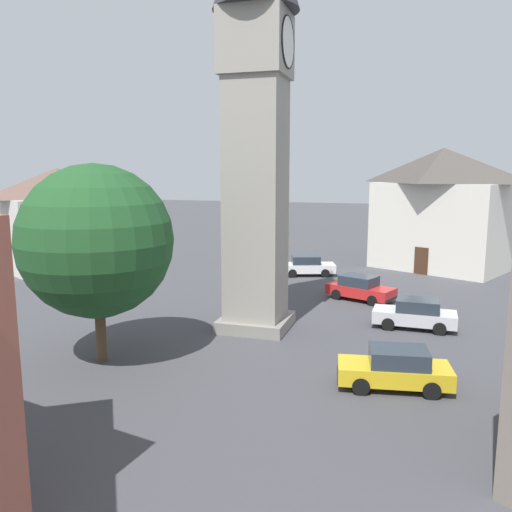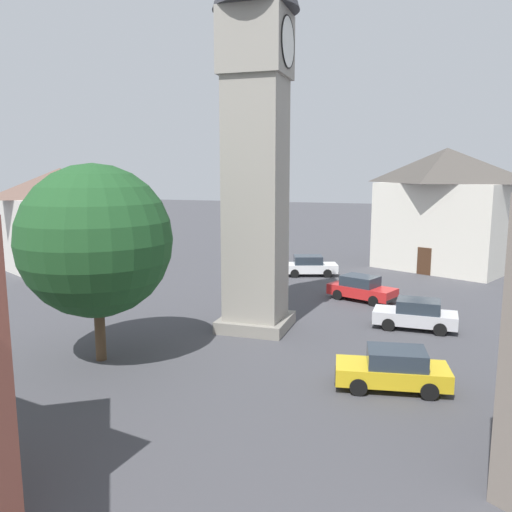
{
  "view_description": "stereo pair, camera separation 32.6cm",
  "coord_description": "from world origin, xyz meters",
  "px_view_note": "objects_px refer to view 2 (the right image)",
  "views": [
    {
      "loc": [
        -24.79,
        -7.54,
        8.07
      ],
      "look_at": [
        0.0,
        0.0,
        3.74
      ],
      "focal_mm": 36.78,
      "sensor_mm": 36.0,
      "label": 1
    },
    {
      "loc": [
        -24.69,
        -7.85,
        8.07
      ],
      "look_at": [
        0.0,
        0.0,
        3.74
      ],
      "focal_mm": 36.78,
      "sensor_mm": 36.0,
      "label": 2
    }
  ],
  "objects_px": {
    "car_silver_kerb": "(309,266)",
    "road_sign": "(234,268)",
    "pedestrian": "(239,266)",
    "building_hall_far": "(444,208)",
    "tree": "(95,241)",
    "car_red_corner": "(416,314)",
    "car_blue_kerb": "(393,369)",
    "building_corner_back": "(62,218)",
    "clock_tower": "(256,65)",
    "car_white_side": "(362,288)"
  },
  "relations": [
    {
      "from": "car_silver_kerb",
      "to": "road_sign",
      "type": "bearing_deg",
      "value": 159.03
    },
    {
      "from": "pedestrian",
      "to": "building_hall_far",
      "type": "xyz_separation_m",
      "value": [
        8.74,
        -14.26,
        3.93
      ]
    },
    {
      "from": "car_silver_kerb",
      "to": "tree",
      "type": "xyz_separation_m",
      "value": [
        -20.29,
        4.77,
        4.37
      ]
    },
    {
      "from": "pedestrian",
      "to": "building_hall_far",
      "type": "bearing_deg",
      "value": -58.49
    },
    {
      "from": "car_red_corner",
      "to": "car_silver_kerb",
      "type": "bearing_deg",
      "value": 34.32
    },
    {
      "from": "car_silver_kerb",
      "to": "building_hall_far",
      "type": "bearing_deg",
      "value": -59.19
    },
    {
      "from": "car_blue_kerb",
      "to": "pedestrian",
      "type": "distance_m",
      "value": 20.41
    },
    {
      "from": "pedestrian",
      "to": "tree",
      "type": "xyz_separation_m",
      "value": [
        -17.3,
        0.16,
        4.12
      ]
    },
    {
      "from": "car_blue_kerb",
      "to": "pedestrian",
      "type": "relative_size",
      "value": 2.56
    },
    {
      "from": "building_corner_back",
      "to": "road_sign",
      "type": "height_order",
      "value": "building_corner_back"
    },
    {
      "from": "clock_tower",
      "to": "car_red_corner",
      "type": "xyz_separation_m",
      "value": [
        2.31,
        -7.79,
        -12.13
      ]
    },
    {
      "from": "car_red_corner",
      "to": "building_hall_far",
      "type": "bearing_deg",
      "value": -5.58
    },
    {
      "from": "car_blue_kerb",
      "to": "road_sign",
      "type": "xyz_separation_m",
      "value": [
        11.39,
        10.4,
        1.14
      ]
    },
    {
      "from": "pedestrian",
      "to": "car_red_corner",
      "type": "bearing_deg",
      "value": -124.55
    },
    {
      "from": "building_corner_back",
      "to": "road_sign",
      "type": "relative_size",
      "value": 3.65
    },
    {
      "from": "car_blue_kerb",
      "to": "car_white_side",
      "type": "bearing_deg",
      "value": 11.29
    },
    {
      "from": "tree",
      "to": "pedestrian",
      "type": "bearing_deg",
      "value": -0.52
    },
    {
      "from": "car_white_side",
      "to": "tree",
      "type": "distance_m",
      "value": 17.23
    },
    {
      "from": "building_hall_far",
      "to": "road_sign",
      "type": "relative_size",
      "value": 4.2
    },
    {
      "from": "pedestrian",
      "to": "building_corner_back",
      "type": "bearing_deg",
      "value": 89.7
    },
    {
      "from": "tree",
      "to": "car_red_corner",
      "type": "bearing_deg",
      "value": -55.77
    },
    {
      "from": "pedestrian",
      "to": "building_hall_far",
      "type": "relative_size",
      "value": 0.14
    },
    {
      "from": "clock_tower",
      "to": "car_silver_kerb",
      "type": "xyz_separation_m",
      "value": [
        13.95,
        0.16,
        -12.13
      ]
    },
    {
      "from": "building_corner_back",
      "to": "tree",
      "type": "bearing_deg",
      "value": -138.99
    },
    {
      "from": "building_hall_far",
      "to": "car_red_corner",
      "type": "bearing_deg",
      "value": 174.42
    },
    {
      "from": "clock_tower",
      "to": "car_white_side",
      "type": "bearing_deg",
      "value": -31.32
    },
    {
      "from": "clock_tower",
      "to": "building_hall_far",
      "type": "distance_m",
      "value": 23.27
    },
    {
      "from": "car_red_corner",
      "to": "car_white_side",
      "type": "height_order",
      "value": "same"
    },
    {
      "from": "building_hall_far",
      "to": "road_sign",
      "type": "height_order",
      "value": "building_hall_far"
    },
    {
      "from": "car_white_side",
      "to": "road_sign",
      "type": "distance_m",
      "value": 8.06
    },
    {
      "from": "car_white_side",
      "to": "car_red_corner",
      "type": "bearing_deg",
      "value": -147.13
    },
    {
      "from": "building_hall_far",
      "to": "road_sign",
      "type": "xyz_separation_m",
      "value": [
        -13.95,
        12.79,
        -3.04
      ]
    },
    {
      "from": "building_corner_back",
      "to": "building_hall_far",
      "type": "relative_size",
      "value": 0.87
    },
    {
      "from": "car_silver_kerb",
      "to": "car_red_corner",
      "type": "distance_m",
      "value": 14.09
    },
    {
      "from": "car_silver_kerb",
      "to": "car_red_corner",
      "type": "height_order",
      "value": "same"
    },
    {
      "from": "clock_tower",
      "to": "road_sign",
      "type": "relative_size",
      "value": 7.86
    },
    {
      "from": "car_silver_kerb",
      "to": "building_hall_far",
      "type": "distance_m",
      "value": 11.98
    },
    {
      "from": "car_silver_kerb",
      "to": "road_sign",
      "type": "relative_size",
      "value": 1.59
    },
    {
      "from": "tree",
      "to": "road_sign",
      "type": "relative_size",
      "value": 2.97
    },
    {
      "from": "clock_tower",
      "to": "tree",
      "type": "xyz_separation_m",
      "value": [
        -6.34,
        4.93,
        -7.76
      ]
    },
    {
      "from": "car_white_side",
      "to": "building_corner_back",
      "type": "xyz_separation_m",
      "value": [
        3.64,
        24.55,
        3.38
      ]
    },
    {
      "from": "clock_tower",
      "to": "car_blue_kerb",
      "type": "distance_m",
      "value": 15.14
    },
    {
      "from": "pedestrian",
      "to": "road_sign",
      "type": "xyz_separation_m",
      "value": [
        -5.21,
        -1.47,
        0.89
      ]
    },
    {
      "from": "car_white_side",
      "to": "road_sign",
      "type": "xyz_separation_m",
      "value": [
        -1.65,
        7.8,
        1.14
      ]
    },
    {
      "from": "car_silver_kerb",
      "to": "car_blue_kerb",
      "type": "bearing_deg",
      "value": -159.66
    },
    {
      "from": "clock_tower",
      "to": "road_sign",
      "type": "height_order",
      "value": "clock_tower"
    },
    {
      "from": "car_blue_kerb",
      "to": "tree",
      "type": "xyz_separation_m",
      "value": [
        -0.7,
        12.03,
        4.37
      ]
    },
    {
      "from": "car_silver_kerb",
      "to": "car_red_corner",
      "type": "relative_size",
      "value": 1.07
    },
    {
      "from": "car_blue_kerb",
      "to": "building_hall_far",
      "type": "bearing_deg",
      "value": -5.37
    },
    {
      "from": "tree",
      "to": "building_hall_far",
      "type": "distance_m",
      "value": 29.77
    }
  ]
}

